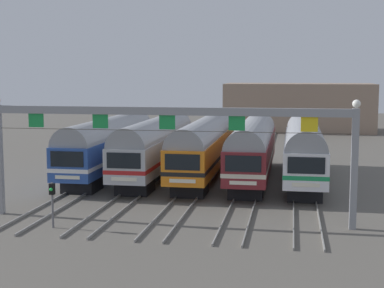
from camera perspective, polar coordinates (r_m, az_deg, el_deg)
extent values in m
plane|color=#5B564F|center=(46.40, 1.14, -3.40)|extent=(160.00, 160.00, 0.00)
cube|color=gray|center=(64.52, -4.04, -0.41)|extent=(0.07, 70.00, 0.15)
cube|color=gray|center=(64.19, -2.79, -0.44)|extent=(0.07, 70.00, 0.15)
cube|color=gray|center=(63.71, -0.64, -0.49)|extent=(0.07, 70.00, 0.15)
cube|color=gray|center=(63.46, 0.63, -0.52)|extent=(0.07, 70.00, 0.15)
cube|color=gray|center=(63.12, 2.83, -0.57)|extent=(0.07, 70.00, 0.15)
cube|color=gray|center=(62.97, 4.12, -0.60)|extent=(0.07, 70.00, 0.15)
cube|color=gray|center=(62.77, 6.35, -0.64)|extent=(0.07, 70.00, 0.15)
cube|color=gray|center=(62.71, 7.66, -0.67)|extent=(0.07, 70.00, 0.15)
cube|color=gray|center=(62.66, 9.89, -0.72)|extent=(0.07, 70.00, 0.15)
cube|color=gray|center=(62.69, 11.21, -0.75)|extent=(0.07, 70.00, 0.15)
cube|color=#284C9E|center=(47.83, -8.09, -0.46)|extent=(2.85, 18.00, 2.35)
cube|color=white|center=(47.87, -8.09, -0.88)|extent=(2.88, 18.02, 0.28)
cylinder|color=gray|center=(47.69, -8.12, 0.94)|extent=(2.74, 17.64, 2.74)
cube|color=black|center=(39.36, -12.13, -1.46)|extent=(2.28, 0.06, 1.03)
cube|color=silver|center=(39.56, -12.09, -3.21)|extent=(1.71, 0.05, 0.24)
cube|color=black|center=(42.22, -10.68, -3.84)|extent=(2.28, 2.60, 1.05)
cube|color=black|center=(54.03, -6.01, -1.40)|extent=(2.28, 2.60, 1.05)
cube|color=#4C4C51|center=(52.36, -6.45, 3.20)|extent=(1.10, 1.10, 0.20)
cube|color=#B2B5BA|center=(46.78, -3.56, -0.57)|extent=(2.85, 18.00, 2.35)
cube|color=#B21E1E|center=(46.83, -3.56, -1.00)|extent=(2.88, 18.02, 0.28)
cylinder|color=gray|center=(46.64, -3.57, 0.86)|extent=(2.74, 17.64, 2.74)
cube|color=black|center=(38.09, -6.70, -1.63)|extent=(2.28, 0.06, 1.03)
cube|color=silver|center=(38.29, -6.68, -3.43)|extent=(1.71, 0.05, 0.24)
cube|color=black|center=(41.03, -5.58, -4.06)|extent=(2.28, 2.60, 1.05)
cube|color=black|center=(53.11, -1.98, -1.51)|extent=(2.28, 2.60, 1.05)
cube|color=#4C4C51|center=(51.41, -2.29, 3.17)|extent=(1.10, 1.10, 0.20)
cube|color=orange|center=(46.05, 1.15, -0.68)|extent=(2.85, 18.00, 2.35)
cube|color=black|center=(46.09, 1.14, -1.11)|extent=(2.88, 18.02, 0.28)
cylinder|color=gray|center=(45.90, 1.15, 0.77)|extent=(2.74, 17.64, 2.74)
cube|color=black|center=(37.18, -0.95, -1.79)|extent=(2.28, 0.06, 1.03)
cube|color=silver|center=(37.38, -0.95, -3.64)|extent=(1.71, 0.05, 0.24)
cube|color=black|center=(40.19, -0.22, -4.27)|extent=(2.28, 2.60, 1.05)
cube|color=black|center=(52.46, 2.18, -1.61)|extent=(2.28, 2.60, 1.05)
cube|color=#4C4C51|center=(50.74, 2.01, 3.12)|extent=(1.10, 1.10, 0.20)
cube|color=maroon|center=(45.63, 5.97, -0.79)|extent=(2.85, 18.00, 2.35)
cube|color=beige|center=(45.68, 5.97, -1.22)|extent=(2.88, 18.02, 0.28)
cylinder|color=gray|center=(45.48, 5.99, 0.68)|extent=(2.74, 17.64, 2.74)
cube|color=black|center=(36.66, 5.03, -1.94)|extent=(2.28, 0.06, 1.03)
cube|color=silver|center=(36.87, 5.00, -3.82)|extent=(1.71, 0.05, 0.24)
cube|color=black|center=(39.71, 5.32, -4.43)|extent=(2.28, 2.60, 1.05)
cube|color=black|center=(52.09, 6.42, -1.71)|extent=(2.28, 2.60, 1.05)
cube|color=#4C4C51|center=(50.36, 6.40, 3.05)|extent=(1.10, 1.10, 0.20)
cube|color=white|center=(45.54, 10.85, -0.89)|extent=(2.85, 18.00, 2.35)
cube|color=#198C4C|center=(45.59, 10.84, -1.33)|extent=(2.88, 18.02, 0.28)
cylinder|color=gray|center=(45.39, 10.89, 0.58)|extent=(2.74, 17.64, 2.74)
cube|color=black|center=(36.55, 11.11, -2.07)|extent=(2.28, 0.06, 1.03)
cube|color=silver|center=(36.76, 11.06, -3.96)|extent=(1.71, 0.05, 0.24)
cube|color=black|center=(39.61, 10.95, -4.56)|extent=(2.28, 2.60, 1.05)
cube|color=black|center=(52.02, 10.70, -1.80)|extent=(2.28, 2.60, 1.05)
cube|color=#4C4C51|center=(50.28, 10.83, 2.97)|extent=(1.10, 1.10, 0.20)
cube|color=gray|center=(32.19, 15.58, -2.42)|extent=(0.36, 0.36, 6.50)
cube|color=gray|center=(32.42, -2.45, 3.23)|extent=(20.34, 0.32, 0.44)
cube|color=#198C3F|center=(34.95, -15.00, 2.26)|extent=(0.90, 0.08, 0.80)
cube|color=#198C3F|center=(33.51, -8.95, 2.21)|extent=(0.90, 0.08, 0.80)
cube|color=#198C3F|center=(32.47, -2.44, 2.14)|extent=(0.90, 0.08, 0.80)
cube|color=#198C3F|center=(31.87, 4.40, 2.04)|extent=(0.90, 0.08, 0.80)
cube|color=yellow|center=(31.74, 11.40, 1.90)|extent=(0.90, 0.08, 0.80)
sphere|color=white|center=(31.82, 15.78, 3.81)|extent=(0.44, 0.44, 0.44)
cylinder|color=#3F382D|center=(32.51, -2.44, 1.30)|extent=(20.34, 0.03, 0.03)
cylinder|color=#59595E|center=(32.56, -13.48, -5.84)|extent=(0.12, 0.12, 2.49)
cube|color=black|center=(32.37, -13.52, -4.29)|extent=(0.28, 0.24, 0.60)
sphere|color=green|center=(32.25, -13.62, -4.34)|extent=(0.18, 0.18, 0.18)
cube|color=gray|center=(86.24, 10.36, 3.58)|extent=(21.00, 10.00, 6.81)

